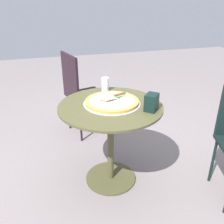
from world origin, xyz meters
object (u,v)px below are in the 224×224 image
patio_table (111,127)px  pizza_server (114,96)px  drinking_cup (105,84)px  napkin_dispenser (151,102)px  patio_chair_far (80,90)px  pizza_on_tray (112,102)px

patio_table → pizza_server: (0.05, 0.05, 0.24)m
pizza_server → drinking_cup: (-0.00, 0.27, 0.01)m
napkin_dispenser → patio_chair_far: bearing=-118.1°
patio_table → drinking_cup: drinking_cup is taller
drinking_cup → patio_table: bearing=-97.3°
pizza_on_tray → pizza_server: pizza_server is taller
pizza_server → patio_chair_far: (-0.15, 0.85, -0.23)m
pizza_server → patio_chair_far: bearing=100.1°
pizza_on_tray → napkin_dispenser: 0.32m
patio_chair_far → patio_table: bearing=-83.3°
patio_table → patio_chair_far: 0.90m
napkin_dispenser → patio_chair_far: patio_chair_far is taller
patio_table → pizza_server: pizza_server is taller
patio_table → drinking_cup: bearing=82.7°
patio_table → pizza_server: 0.25m
patio_table → pizza_on_tray: 0.21m
patio_table → napkin_dispenser: 0.41m
drinking_cup → patio_chair_far: bearing=104.3°
pizza_on_tray → napkin_dispenser: napkin_dispenser is taller
pizza_server → napkin_dispenser: bearing=-45.5°
patio_table → pizza_on_tray: size_ratio=1.82×
drinking_cup → patio_chair_far: patio_chair_far is taller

